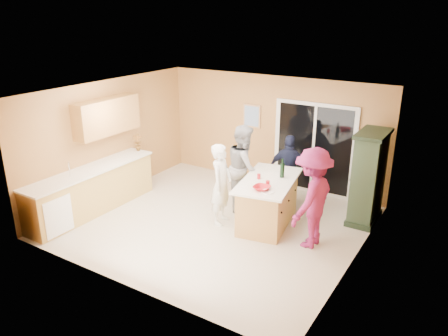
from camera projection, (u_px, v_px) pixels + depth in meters
The scene contains 22 objects.
floor at pixel (215, 222), 8.71m from camera, with size 5.50×5.50×0.00m, color beige.
ceiling at pixel (214, 92), 7.82m from camera, with size 5.50×5.00×0.10m, color white.
wall_back at pixel (273, 131), 10.26m from camera, with size 5.50×0.10×2.60m, color #E3B15D.
wall_front at pixel (120, 209), 6.28m from camera, with size 5.50×0.10×2.60m, color #E3B15D.
wall_left at pixel (110, 139), 9.64m from camera, with size 0.10×5.00×2.60m, color #E3B15D.
wall_right at pixel (360, 191), 6.90m from camera, with size 0.10×5.00×2.60m, color #E3B15D.
left_cabinet_run at pixel (87, 193), 8.94m from camera, with size 0.65×3.05×1.24m.
upper_cabinets at pixel (107, 116), 9.19m from camera, with size 0.35×1.60×0.75m, color tan.
sliding_door at pixel (314, 149), 9.80m from camera, with size 1.90×0.07×2.10m.
framed_picture at pixel (252, 116), 10.41m from camera, with size 0.46×0.04×0.56m.
kitchen_island at pixel (268, 203), 8.53m from camera, with size 1.26×1.91×0.93m.
green_hutch at pixel (368, 179), 8.50m from camera, with size 0.53×1.00×1.84m.
woman_white at pixel (221, 184), 8.45m from camera, with size 0.59×0.39×1.62m, color white.
woman_grey at pixel (244, 167), 9.08m from camera, with size 0.88×0.68×1.81m, color #99999B.
woman_navy at pixel (289, 170), 9.34m from camera, with size 0.90×0.37×1.53m, color #161A31.
woman_magenta at pixel (312, 198), 7.59m from camera, with size 1.17×0.67×1.82m, color #962064.
serving_bowl at pixel (262, 188), 7.87m from camera, with size 0.30×0.30×0.07m, color #B0131B.
tulip_vase at pixel (137, 142), 9.96m from camera, with size 0.21×0.14×0.40m, color #B02811.
tumbler_near at pixel (268, 184), 8.03m from camera, with size 0.08×0.08×0.11m, color #B0131B.
tumbler_far at pixel (259, 176), 8.39m from camera, with size 0.07×0.07×0.10m, color #B0131B.
wine_bottle at pixel (282, 170), 8.44m from camera, with size 0.09×0.09×0.38m.
white_plate at pixel (267, 192), 7.79m from camera, with size 0.24×0.24×0.02m, color white.
Camera 1 is at (4.29, -6.53, 4.01)m, focal length 35.00 mm.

